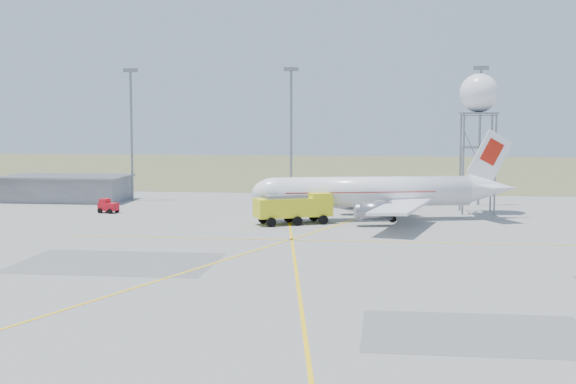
# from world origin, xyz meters

# --- Properties ---
(ground) EXTENTS (400.00, 400.00, 0.00)m
(ground) POSITION_xyz_m (0.00, 0.00, 0.00)
(ground) COLOR gray
(ground) RESTS_ON ground
(grass_strip) EXTENTS (400.00, 120.00, 0.03)m
(grass_strip) POSITION_xyz_m (0.00, 140.00, 0.01)
(grass_strip) COLOR #515D33
(grass_strip) RESTS_ON ground
(building_grey) EXTENTS (19.00, 10.00, 3.90)m
(building_grey) POSITION_xyz_m (-45.00, 64.00, 1.97)
(building_grey) COLOR gray
(building_grey) RESTS_ON ground
(mast_a) EXTENTS (2.20, 0.50, 20.50)m
(mast_a) POSITION_xyz_m (-35.00, 66.00, 12.07)
(mast_a) COLOR slate
(mast_a) RESTS_ON ground
(mast_b) EXTENTS (2.20, 0.50, 20.50)m
(mast_b) POSITION_xyz_m (-10.00, 66.00, 12.07)
(mast_b) COLOR slate
(mast_b) RESTS_ON ground
(mast_c) EXTENTS (2.20, 0.50, 20.50)m
(mast_c) POSITION_xyz_m (18.00, 66.00, 12.07)
(mast_c) COLOR slate
(mast_c) RESTS_ON ground
(airliner_main) EXTENTS (33.73, 32.18, 11.56)m
(airliner_main) POSITION_xyz_m (3.34, 47.69, 3.54)
(airliner_main) COLOR white
(airliner_main) RESTS_ON ground
(radar_tower) EXTENTS (5.23, 5.23, 18.95)m
(radar_tower) POSITION_xyz_m (16.72, 56.42, 10.63)
(radar_tower) COLOR slate
(radar_tower) RESTS_ON ground
(fire_truck) EXTENTS (9.87, 7.02, 3.78)m
(fire_truck) POSITION_xyz_m (-6.72, 42.58, 1.82)
(fire_truck) COLOR yellow
(fire_truck) RESTS_ON ground
(baggage_tug) EXTENTS (2.82, 2.51, 1.93)m
(baggage_tug) POSITION_xyz_m (-33.40, 50.32, 0.73)
(baggage_tug) COLOR red
(baggage_tug) RESTS_ON ground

